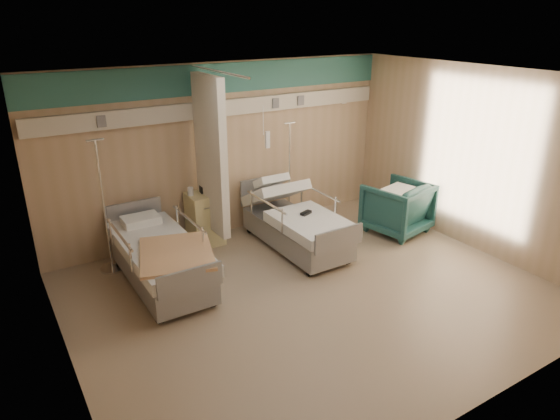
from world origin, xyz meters
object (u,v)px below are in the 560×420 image
object	(u,v)px
visitor_armchair	(397,208)
bedside_cabinet	(205,219)
iv_stand_right	(289,202)
bed_left	(161,264)
bed_right	(296,229)
iv_stand_left	(109,245)

from	to	relation	value
visitor_armchair	bedside_cabinet	bearing A→B (deg)	-34.47
bedside_cabinet	iv_stand_right	world-z (taller)	iv_stand_right
bedside_cabinet	visitor_armchair	bearing A→B (deg)	-23.44
bedside_cabinet	visitor_armchair	distance (m)	3.20
bed_left	visitor_armchair	bearing A→B (deg)	-5.37
bed_right	bedside_cabinet	xyz separation A→B (m)	(-1.15, 0.90, 0.11)
iv_stand_right	bed_right	bearing A→B (deg)	-117.10
bedside_cabinet	visitor_armchair	xyz separation A→B (m)	(2.94, -1.27, 0.01)
bedside_cabinet	iv_stand_left	world-z (taller)	iv_stand_left
bed_right	iv_stand_left	size ratio (longest dim) A/B	1.12
bed_left	bedside_cabinet	world-z (taller)	bedside_cabinet
bedside_cabinet	visitor_armchair	size ratio (longest dim) A/B	0.89
bed_right	iv_stand_right	distance (m)	1.10
bed_left	iv_stand_left	size ratio (longest dim) A/B	1.12
iv_stand_right	iv_stand_left	bearing A→B (deg)	-176.81
iv_stand_left	bed_left	bearing A→B (deg)	-59.02
iv_stand_left	bed_right	bearing A→B (deg)	-16.61
bed_right	bed_left	size ratio (longest dim) A/B	1.00
visitor_armchair	bed_right	bearing A→B (deg)	-22.86
bed_right	bed_left	world-z (taller)	same
bed_right	bed_left	bearing A→B (deg)	180.00
visitor_armchair	iv_stand_right	xyz separation A→B (m)	(-1.29, 1.35, -0.07)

